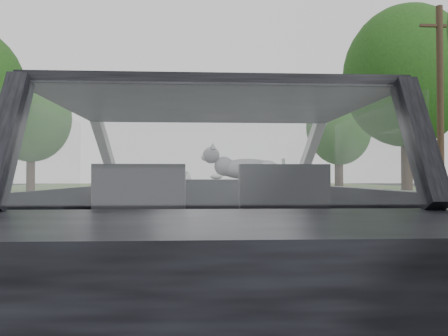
{
  "coord_description": "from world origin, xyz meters",
  "views": [
    {
      "loc": [
        -0.07,
        -2.81,
        1.02
      ],
      "look_at": [
        0.12,
        0.57,
        1.09
      ],
      "focal_mm": 35.0,
      "sensor_mm": 36.0,
      "label": 1
    }
  ],
  "objects": [
    {
      "name": "guardrail",
      "position": [
        4.3,
        10.0,
        0.58
      ],
      "size": [
        0.05,
        90.0,
        0.32
      ],
      "primitive_type": "cube",
      "color": "#A6A6A6",
      "rests_on": "ground"
    },
    {
      "name": "utility_pole",
      "position": [
        8.43,
        12.13,
        3.56
      ],
      "size": [
        0.24,
        0.24,
        7.12
      ],
      "primitive_type": "cylinder",
      "rotation": [
        0.0,
        0.0,
        -0.06
      ],
      "color": "brown",
      "rests_on": "ground"
    },
    {
      "name": "tree_6",
      "position": [
        -10.44,
        24.49,
        3.62
      ],
      "size": [
        5.83,
        5.83,
        7.23
      ],
      "primitive_type": null,
      "rotation": [
        0.0,
        0.0,
        -0.26
      ],
      "color": "#1B3815",
      "rests_on": "ground"
    },
    {
      "name": "other_car",
      "position": [
        -1.47,
        21.77,
        0.67
      ],
      "size": [
        1.91,
        4.2,
        1.35
      ],
      "primitive_type": "imported",
      "rotation": [
        0.0,
        0.0,
        -0.07
      ],
      "color": "#A8A8A8",
      "rests_on": "ground"
    },
    {
      "name": "subject_car",
      "position": [
        0.0,
        0.0,
        0.72
      ],
      "size": [
        1.8,
        4.0,
        1.45
      ],
      "primitive_type": "cube",
      "color": "black",
      "rests_on": "ground"
    },
    {
      "name": "ground",
      "position": [
        0.0,
        0.0,
        0.0
      ],
      "size": [
        140.0,
        140.0,
        0.0
      ],
      "primitive_type": "plane",
      "color": "black",
      "rests_on": "ground"
    },
    {
      "name": "steering_wheel",
      "position": [
        -0.4,
        0.33,
        0.92
      ],
      "size": [
        0.36,
        0.36,
        0.04
      ],
      "primitive_type": "torus",
      "color": "black",
      "rests_on": "dashboard"
    },
    {
      "name": "passenger_seat",
      "position": [
        0.4,
        -0.29,
        0.88
      ],
      "size": [
        0.5,
        0.72,
        0.42
      ],
      "primitive_type": "cube",
      "color": "black",
      "rests_on": "subject_car"
    },
    {
      "name": "tree_3",
      "position": [
        13.52,
        39.7,
        4.62
      ],
      "size": [
        7.87,
        7.87,
        9.25
      ],
      "primitive_type": null,
      "rotation": [
        0.0,
        0.0,
        -0.36
      ],
      "color": "#1B3815",
      "rests_on": "ground"
    },
    {
      "name": "driver_seat",
      "position": [
        -0.4,
        -0.29,
        0.88
      ],
      "size": [
        0.5,
        0.72,
        0.42
      ],
      "primitive_type": "cube",
      "color": "black",
      "rests_on": "subject_car"
    },
    {
      "name": "tree_2",
      "position": [
        10.81,
        30.6,
        3.66
      ],
      "size": [
        5.5,
        5.5,
        7.31
      ],
      "primitive_type": null,
      "rotation": [
        0.0,
        0.0,
        -0.15
      ],
      "color": "#1B3815",
      "rests_on": "ground"
    },
    {
      "name": "cat",
      "position": [
        0.31,
        0.65,
        1.09
      ],
      "size": [
        0.65,
        0.22,
        0.29
      ],
      "primitive_type": "ellipsoid",
      "rotation": [
        0.0,
        0.0,
        -0.04
      ],
      "color": "gray",
      "rests_on": "dashboard"
    },
    {
      "name": "highway_sign",
      "position": [
        5.15,
        24.34,
        1.09
      ],
      "size": [
        0.1,
        0.88,
        2.19
      ],
      "primitive_type": "cube",
      "rotation": [
        0.0,
        0.0,
        -0.02
      ],
      "color": "#186F28",
      "rests_on": "ground"
    },
    {
      "name": "dashboard",
      "position": [
        0.0,
        0.62,
        0.85
      ],
      "size": [
        1.58,
        0.45,
        0.3
      ],
      "primitive_type": "cube",
      "color": "black",
      "rests_on": "subject_car"
    },
    {
      "name": "tree_1",
      "position": [
        10.25,
        18.42,
        4.68
      ],
      "size": [
        8.11,
        8.11,
        9.37
      ],
      "primitive_type": null,
      "rotation": [
        0.0,
        0.0,
        -0.4
      ],
      "color": "#1B3815",
      "rests_on": "ground"
    }
  ]
}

